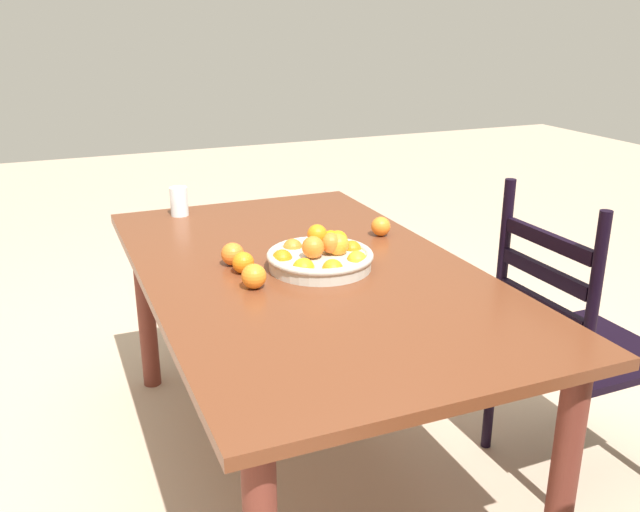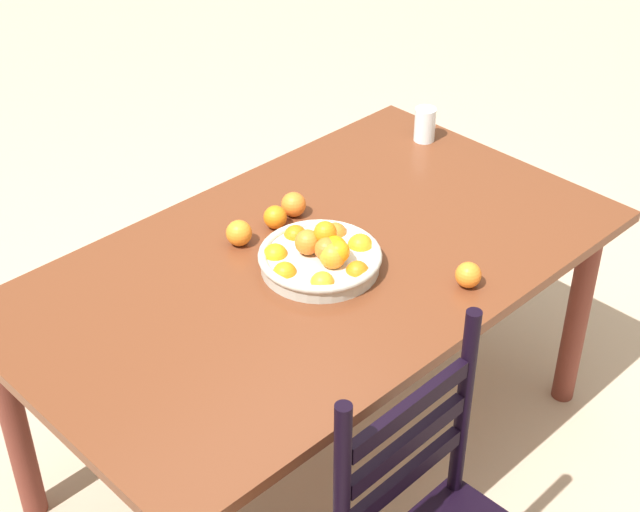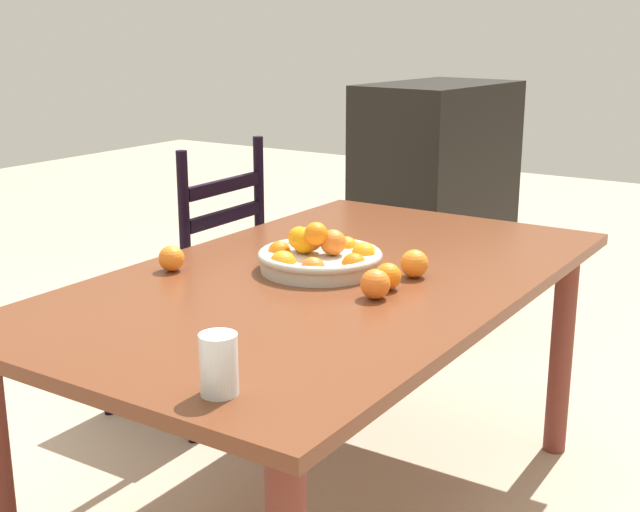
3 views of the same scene
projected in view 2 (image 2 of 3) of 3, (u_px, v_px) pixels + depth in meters
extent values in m
plane|color=tan|center=(316.00, 448.00, 3.08)|extent=(12.00, 12.00, 0.00)
cube|color=brown|center=(316.00, 264.00, 2.67)|extent=(1.73, 1.00, 0.03)
cylinder|color=maroon|center=(388.00, 215.00, 3.56)|extent=(0.07, 0.07, 0.71)
cylinder|color=maroon|center=(15.00, 424.00, 2.68)|extent=(0.07, 0.07, 0.71)
cylinder|color=maroon|center=(578.00, 313.00, 3.08)|extent=(0.07, 0.07, 0.71)
cylinder|color=black|center=(342.00, 502.00, 1.96)|extent=(0.04, 0.04, 0.54)
cylinder|color=black|center=(464.00, 405.00, 2.20)|extent=(0.04, 0.04, 0.54)
cube|color=black|center=(404.00, 478.00, 2.13)|extent=(0.37, 0.03, 0.04)
cube|color=black|center=(407.00, 444.00, 2.07)|extent=(0.37, 0.03, 0.04)
cube|color=black|center=(409.00, 409.00, 2.01)|extent=(0.37, 0.03, 0.04)
cylinder|color=beige|center=(320.00, 262.00, 2.61)|extent=(0.32, 0.32, 0.04)
torus|color=beige|center=(320.00, 255.00, 2.60)|extent=(0.34, 0.34, 0.02)
sphere|color=orange|center=(285.00, 274.00, 2.54)|extent=(0.07, 0.07, 0.07)
sphere|color=orange|center=(322.00, 284.00, 2.50)|extent=(0.07, 0.07, 0.07)
sphere|color=orange|center=(356.00, 273.00, 2.54)|extent=(0.06, 0.06, 0.06)
sphere|color=orange|center=(360.00, 246.00, 2.64)|extent=(0.07, 0.07, 0.07)
sphere|color=orange|center=(335.00, 234.00, 2.69)|extent=(0.07, 0.07, 0.07)
sphere|color=orange|center=(296.00, 236.00, 2.68)|extent=(0.07, 0.07, 0.07)
sphere|color=orange|center=(275.00, 256.00, 2.61)|extent=(0.07, 0.07, 0.07)
sphere|color=orange|center=(327.00, 232.00, 2.58)|extent=(0.06, 0.06, 0.06)
sphere|color=orange|center=(334.00, 248.00, 2.56)|extent=(0.07, 0.07, 0.07)
sphere|color=orange|center=(327.00, 250.00, 2.55)|extent=(0.07, 0.07, 0.07)
sphere|color=orange|center=(308.00, 242.00, 2.59)|extent=(0.07, 0.07, 0.07)
sphere|color=orange|center=(338.00, 252.00, 2.54)|extent=(0.06, 0.06, 0.06)
sphere|color=orange|center=(333.00, 256.00, 2.54)|extent=(0.07, 0.07, 0.07)
sphere|color=orange|center=(275.00, 217.00, 2.77)|extent=(0.07, 0.07, 0.07)
sphere|color=orange|center=(468.00, 275.00, 2.54)|extent=(0.07, 0.07, 0.07)
sphere|color=orange|center=(294.00, 205.00, 2.82)|extent=(0.07, 0.07, 0.07)
sphere|color=orange|center=(239.00, 233.00, 2.70)|extent=(0.07, 0.07, 0.07)
cylinder|color=silver|center=(425.00, 125.00, 3.20)|extent=(0.07, 0.07, 0.11)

